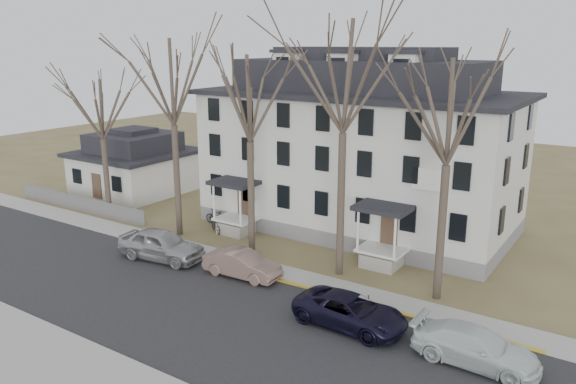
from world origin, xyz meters
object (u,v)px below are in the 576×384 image
Objects in this scene: boarding_house at (359,149)px; car_silver at (161,245)px; small_house at (135,165)px; tree_bungalow at (100,105)px; bicycle_right at (216,217)px; car_tan at (242,265)px; bicycle_left at (216,226)px; tree_mid_right at (451,104)px; car_white at (475,348)px; tree_far_left at (172,76)px; tree_center at (344,68)px; tree_mid_left at (249,92)px; car_navy at (350,312)px.

car_silver is at bearing -118.98° from boarding_house.
tree_bungalow is (4.00, -6.20, 5.87)m from small_house.
car_tan is at bearing -132.05° from bicycle_right.
bicycle_left is at bearing -140.66° from bicycle_right.
car_white is (3.25, -4.99, -8.88)m from tree_mid_right.
tree_far_left is at bearing 180.00° from tree_mid_right.
tree_bungalow is (-19.00, 0.00, -2.97)m from tree_center.
small_house is (-20.00, -1.96, -3.13)m from boarding_house.
tree_far_left is 10.18m from bicycle_left.
boarding_house is 4.76× the size of car_tan.
tree_far_left is at bearing 77.07° from car_white.
small_house is at bearing 72.95° from bicycle_right.
tree_center reaches higher than tree_mid_left.
small_house reaches higher than bicycle_right.
tree_mid_right is at bearing -21.85° from car_navy.
tree_far_left is at bearing -29.39° from small_house.
tree_mid_right reaches higher than bicycle_right.
tree_mid_left reaches higher than car_white.
boarding_house is 4.02× the size of car_navy.
car_navy is at bearing 90.73° from car_white.
tree_far_left is 1.27× the size of tree_bungalow.
car_tan is 0.88× the size of car_white.
tree_far_left is 2.65× the size of car_navy.
tree_mid_left is 13.76m from car_navy.
boarding_house is 3.94× the size of car_silver.
tree_mid_right is 2.41× the size of car_silver.
tree_center is 11.96m from car_navy.
car_white is (11.75, -13.15, -4.66)m from boarding_house.
tree_far_left is 12.02m from tree_center.
boarding_house is 1.63× the size of tree_mid_right.
car_silver is (2.33, -3.89, -9.44)m from tree_far_left.
car_navy is 1.04× the size of car_white.
small_house is at bearing 167.73° from tree_mid_right.
tree_far_left is at bearing 23.40° from car_silver.
car_silver reaches higher than bicycle_left.
tree_mid_right is at bearing -12.27° from small_house.
bicycle_left is (-6.02, 4.88, -0.27)m from car_tan.
tree_far_left reaches higher than bicycle_left.
bicycle_left is at bearing 47.71° from car_tan.
car_navy is 5.50m from car_white.
car_silver is at bearing 92.91° from car_tan.
boarding_house is at bearing 110.20° from tree_center.
tree_far_left is 2.77× the size of car_white.
car_white is (12.92, -1.69, -0.00)m from car_tan.
tree_center is 19.23m from tree_bungalow.
tree_mid_left is at bearing 180.00° from tree_center.
car_silver is (-3.67, -3.89, -8.70)m from tree_mid_left.
tree_far_left reaches higher than tree_mid_right.
boarding_house is at bearing -9.09° from car_tan.
tree_mid_right reaches higher than car_silver.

